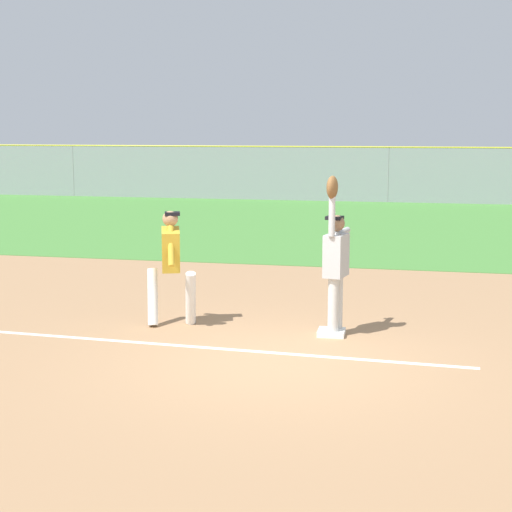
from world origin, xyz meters
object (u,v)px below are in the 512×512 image
fielder (336,258)px  runner (171,260)px  parked_car_green (306,178)px  first_base (331,332)px  parked_car_silver (410,179)px  baseball (333,213)px

fielder → runner: (-2.44, 0.05, -0.12)m
fielder → parked_car_green: fielder is taller
first_base → fielder: fielder is taller
first_base → fielder: bearing=12.8°
runner → parked_car_green: 25.18m
fielder → parked_car_silver: 25.42m
baseball → first_base: bearing=-82.6°
fielder → baseball: bearing=-65.0°
runner → baseball: (2.36, 0.29, 0.72)m
parked_car_silver → parked_car_green: bearing=-172.1°
fielder → parked_car_silver: bearing=-79.8°
first_base → parked_car_green: size_ratio=0.09×
runner → first_base: bearing=-20.6°
fielder → runner: bearing=9.4°
parked_car_green → parked_car_silver: (4.58, 0.27, 0.00)m
fielder → parked_car_silver: fielder is taller
first_base → parked_car_silver: (0.19, 25.43, 0.63)m
first_base → parked_car_green: 25.55m
parked_car_green → first_base: bearing=-80.4°
fielder → parked_car_green: bearing=-69.5°
parked_car_silver → first_base: bearing=-85.9°
fielder → runner: 2.45m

